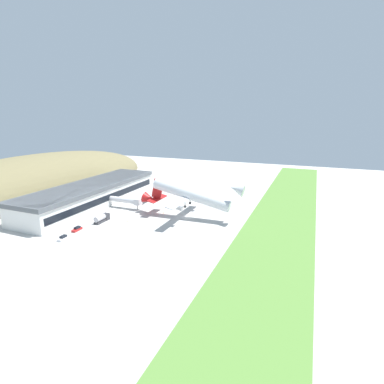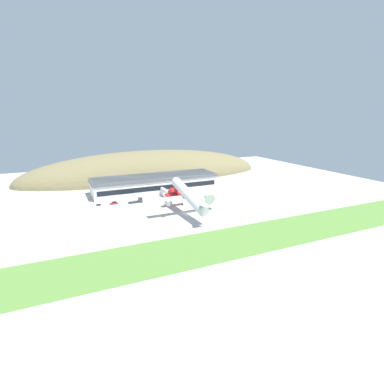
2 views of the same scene
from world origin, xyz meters
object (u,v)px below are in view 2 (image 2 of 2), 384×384
Objects in this scene: service_car_1 at (114,203)px; traffic_cone_0 at (179,207)px; traffic_cone_1 at (146,206)px; box_truck at (186,195)px; fuel_truck at (135,200)px; terminal_building at (155,182)px; cargo_airplane at (188,195)px; jetway_0 at (167,192)px; service_car_0 at (98,206)px.

traffic_cone_0 is (31.58, -21.32, -0.35)m from service_car_1.
service_car_1 is at bearing 140.76° from traffic_cone_1.
service_car_1 is at bearing 174.56° from box_truck.
fuel_truck is at bearing 177.19° from box_truck.
terminal_building is 52.84m from cargo_airplane.
jetway_0 is 20.05m from fuel_truck.
traffic_cone_0 is (-0.05, -19.55, -3.71)m from jetway_0.
cargo_airplane is 33.88m from box_truck.
traffic_cone_0 is at bearing 86.75° from cargo_airplane.
fuel_truck is (20.59, -0.79, 0.91)m from service_car_0.
box_truck is at bearing -60.63° from terminal_building.
box_truck is 12.67× the size of traffic_cone_0.
jetway_0 reaches higher than fuel_truck.
terminal_building is 11.13× the size of box_truck.
jetway_0 is at bearing 89.85° from traffic_cone_0.
terminal_building is 4.80× the size of jetway_0.
jetway_0 is 29.38× the size of traffic_cone_0.
terminal_building is 1.74× the size of cargo_airplane.
box_truck is at bearing -5.44° from service_car_1.
box_truck is (11.51, -2.33, -2.46)m from jetway_0.
jetway_0 is 3.86× the size of service_car_0.
service_car_1 is at bearing 167.68° from fuel_truck.
service_car_0 is 44.90m from traffic_cone_0.
fuel_truck is (-19.88, -0.79, -2.44)m from jetway_0.
traffic_cone_1 is at bearing -39.24° from service_car_1.
terminal_building reaches higher than service_car_1.
box_truck is (43.14, -4.11, 0.90)m from service_car_1.
service_car_0 reaches higher than traffic_cone_1.
cargo_airplane is 10.29× the size of service_car_1.
traffic_cone_1 is (3.66, -10.02, -1.27)m from fuel_truck.
fuel_truck reaches higher than service_car_0.
cargo_airplane is 10.68× the size of service_car_0.
service_car_0 is 0.96× the size of service_car_1.
cargo_airplane is at bearing -112.09° from box_truck.
cargo_airplane is (0.27, -52.67, 4.20)m from terminal_building.
jetway_0 reaches higher than traffic_cone_1.
service_car_1 reaches higher than traffic_cone_0.
traffic_cone_0 is at bearing -43.41° from fuel_truck.
cargo_airplane reaches higher than traffic_cone_1.
terminal_building is 44.54m from service_car_0.
terminal_building is at bearing 47.87° from fuel_truck.
traffic_cone_1 is at bearing -163.01° from box_truck.
cargo_airplane is 47.22m from service_car_1.
fuel_truck is 13.81× the size of traffic_cone_0.
jetway_0 reaches higher than service_car_0.
jetway_0 reaches higher than traffic_cone_0.
cargo_airplane is at bearing -59.08° from fuel_truck.
fuel_truck is at bearing -12.32° from service_car_1.
fuel_truck is at bearing -2.18° from service_car_0.
jetway_0 is 19.84m from traffic_cone_1.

